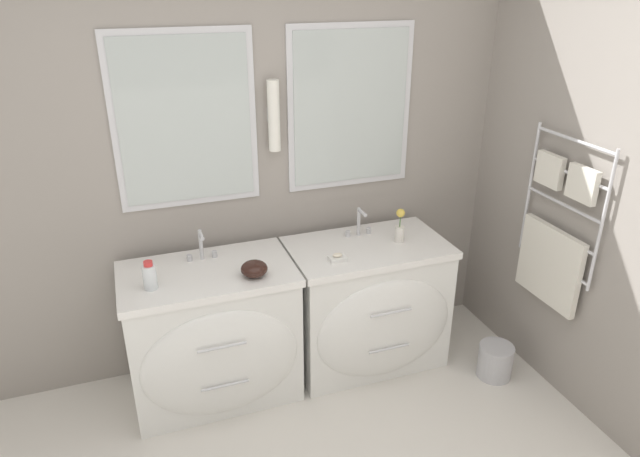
{
  "coord_description": "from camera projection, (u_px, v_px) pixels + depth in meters",
  "views": [
    {
      "loc": [
        -0.57,
        -1.31,
        2.28
      ],
      "look_at": [
        0.35,
        1.24,
        1.05
      ],
      "focal_mm": 32.0,
      "sensor_mm": 36.0,
      "label": 1
    }
  ],
  "objects": [
    {
      "name": "faucet_left",
      "position": [
        201.0,
        246.0,
        3.16
      ],
      "size": [
        0.17,
        0.11,
        0.18
      ],
      "color": "silver",
      "rests_on": "vanity_left"
    },
    {
      "name": "vanity_left",
      "position": [
        213.0,
        335.0,
        3.21
      ],
      "size": [
        0.94,
        0.63,
        0.8
      ],
      "color": "white",
      "rests_on": "ground_plane"
    },
    {
      "name": "wall_right",
      "position": [
        598.0,
        183.0,
        2.92
      ],
      "size": [
        0.13,
        3.66,
        2.6
      ],
      "color": "gray",
      "rests_on": "ground_plane"
    },
    {
      "name": "flower_vase",
      "position": [
        400.0,
        228.0,
        3.38
      ],
      "size": [
        0.06,
        0.06,
        0.21
      ],
      "color": "silver",
      "rests_on": "vanity_right"
    },
    {
      "name": "toiletry_bottle",
      "position": [
        150.0,
        276.0,
        2.88
      ],
      "size": [
        0.07,
        0.07,
        0.15
      ],
      "color": "silver",
      "rests_on": "vanity_left"
    },
    {
      "name": "soap_dish",
      "position": [
        337.0,
        258.0,
        3.18
      ],
      "size": [
        0.1,
        0.07,
        0.04
      ],
      "color": "white",
      "rests_on": "vanity_right"
    },
    {
      "name": "vanity_right",
      "position": [
        368.0,
        304.0,
        3.5
      ],
      "size": [
        0.94,
        0.63,
        0.8
      ],
      "color": "white",
      "rests_on": "ground_plane"
    },
    {
      "name": "wall_back",
      "position": [
        231.0,
        158.0,
        3.25
      ],
      "size": [
        4.95,
        0.15,
        2.6
      ],
      "color": "gray",
      "rests_on": "ground_plane"
    },
    {
      "name": "faucet_right",
      "position": [
        359.0,
        223.0,
        3.45
      ],
      "size": [
        0.17,
        0.11,
        0.18
      ],
      "color": "silver",
      "rests_on": "vanity_right"
    },
    {
      "name": "amenity_bowl",
      "position": [
        254.0,
        269.0,
        3.01
      ],
      "size": [
        0.14,
        0.14,
        0.09
      ],
      "color": "black",
      "rests_on": "vanity_left"
    },
    {
      "name": "waste_bin",
      "position": [
        495.0,
        360.0,
        3.48
      ],
      "size": [
        0.21,
        0.21,
        0.21
      ],
      "color": "#B7B7BC",
      "rests_on": "ground_plane"
    }
  ]
}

